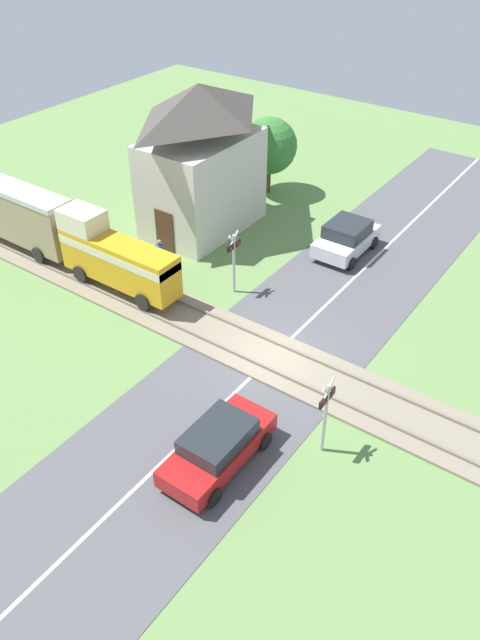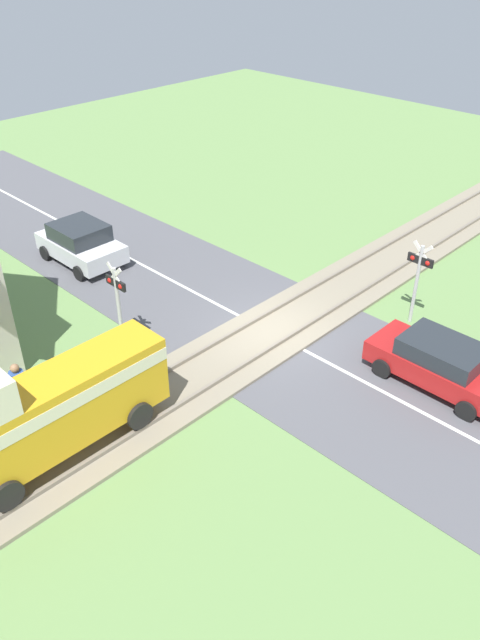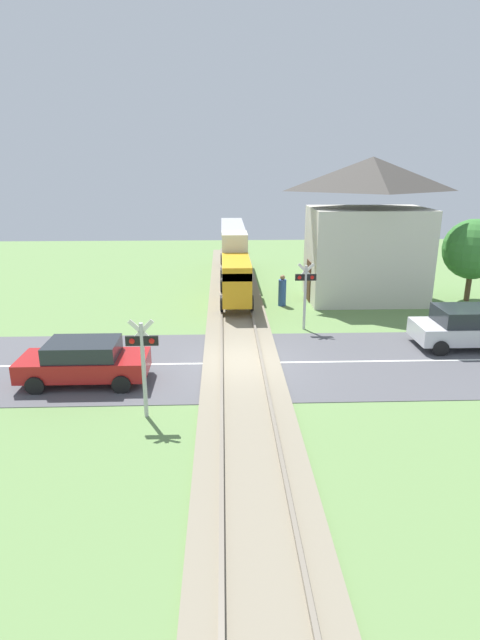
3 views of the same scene
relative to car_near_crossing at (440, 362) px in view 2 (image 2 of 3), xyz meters
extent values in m
plane|color=#66894C|center=(5.24, 1.44, -0.77)|extent=(60.00, 60.00, 0.00)
cube|color=#515156|center=(5.24, 1.44, -0.76)|extent=(48.00, 6.40, 0.02)
cube|color=silver|center=(5.24, 1.44, -0.74)|extent=(48.00, 0.12, 0.00)
cube|color=gray|center=(5.24, 1.44, -0.71)|extent=(2.80, 48.00, 0.12)
cube|color=slate|center=(4.52, 1.44, -0.59)|extent=(0.10, 48.00, 0.12)
cube|color=slate|center=(5.96, 1.44, -0.59)|extent=(0.10, 48.00, 0.12)
cube|color=gold|center=(5.24, 9.24, 0.80)|extent=(1.35, 5.84, 1.90)
cube|color=beige|center=(5.24, 9.24, 1.33)|extent=(1.37, 5.84, 0.36)
cylinder|color=black|center=(4.52, 7.38, -0.15)|extent=(0.14, 0.76, 0.76)
cylinder|color=black|center=(5.96, 7.38, -0.15)|extent=(0.14, 0.76, 0.76)
cylinder|color=black|center=(4.52, 11.11, -0.15)|extent=(0.14, 0.76, 0.76)
cube|color=#A81919|center=(0.00, 0.00, -0.15)|extent=(4.15, 1.70, 0.63)
cube|color=#23282D|center=(0.00, 0.00, 0.42)|extent=(2.28, 1.57, 0.52)
cylinder|color=black|center=(1.35, 0.85, -0.47)|extent=(0.60, 0.18, 0.60)
cylinder|color=black|center=(1.35, -0.85, -0.47)|extent=(0.60, 0.18, 0.60)
cylinder|color=black|center=(-1.35, 0.85, -0.47)|extent=(0.60, 0.18, 0.60)
cube|color=silver|center=(13.98, 2.88, -0.13)|extent=(3.68, 1.89, 0.68)
cube|color=#23282D|center=(13.98, 2.88, 0.52)|extent=(2.03, 1.74, 0.63)
cylinder|color=black|center=(12.78, 1.93, -0.47)|extent=(0.60, 0.18, 0.60)
cylinder|color=black|center=(12.78, 3.83, -0.47)|extent=(0.60, 0.18, 0.60)
cylinder|color=black|center=(15.17, 1.93, -0.47)|extent=(0.60, 0.18, 0.60)
cylinder|color=black|center=(15.17, 3.83, -0.47)|extent=(0.60, 0.18, 0.60)
cylinder|color=#B7B7B7|center=(2.35, -2.41, 0.65)|extent=(0.12, 0.12, 2.83)
cube|color=black|center=(2.35, -2.41, 1.56)|extent=(0.90, 0.08, 0.28)
sphere|color=red|center=(2.08, -2.41, 1.56)|extent=(0.18, 0.18, 0.18)
sphere|color=red|center=(2.62, -2.41, 1.56)|extent=(0.18, 0.18, 0.18)
cube|color=silver|center=(2.35, -2.41, 1.82)|extent=(0.72, 0.04, 0.72)
cube|color=silver|center=(2.35, -2.41, 1.82)|extent=(0.72, 0.04, 0.72)
cylinder|color=#B7B7B7|center=(8.12, 5.29, 0.65)|extent=(0.12, 0.12, 2.83)
cube|color=black|center=(8.12, 5.29, 1.56)|extent=(0.90, 0.08, 0.28)
sphere|color=red|center=(8.39, 5.29, 1.56)|extent=(0.18, 0.18, 0.18)
sphere|color=red|center=(7.85, 5.29, 1.56)|extent=(0.18, 0.18, 0.18)
cube|color=silver|center=(8.12, 5.29, 1.82)|extent=(0.72, 0.04, 0.72)
cube|color=silver|center=(8.12, 5.29, 1.82)|extent=(0.72, 0.04, 0.72)
cylinder|color=#2D4C8E|center=(7.60, 9.08, -0.09)|extent=(0.39, 0.39, 1.34)
sphere|color=#936B4C|center=(7.60, 9.08, 0.70)|extent=(0.25, 0.25, 0.25)
camera|label=1|loc=(-10.34, -8.21, 14.76)|focal=35.00mm
camera|label=2|loc=(-5.91, 14.32, 10.80)|focal=35.00mm
camera|label=3|loc=(4.60, -15.37, 6.24)|focal=28.00mm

